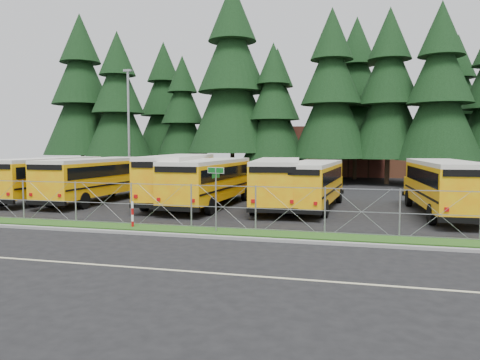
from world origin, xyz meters
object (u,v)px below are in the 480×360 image
Objects in this scene: bus_1 at (97,180)px; bus_east at (443,188)px; bus_4 at (211,183)px; bus_0 at (51,179)px; bus_3 at (180,180)px; street_sign at (216,185)px; light_standard at (129,125)px; bus_5 at (278,184)px; bus_6 at (314,186)px; striped_bollard at (132,215)px.

bus_1 is 0.99× the size of bus_east.
bus_4 is 0.99× the size of bus_east.
bus_east reaches higher than bus_0.
bus_3 is 10.13m from street_sign.
bus_0 is 10.10m from light_standard.
bus_0 is at bearing 174.11° from bus_5.
bus_0 is 9.12m from bus_3.
bus_6 is 1.05× the size of light_standard.
bus_east is at bearing -11.97° from bus_3.
striped_bollard is (1.16, -8.65, -0.96)m from bus_3.
bus_0 is at bearing 175.95° from bus_3.
bus_3 reaches higher than bus_5.
bus_6 is at bearing -9.40° from bus_5.
bus_4 is 8.32m from street_sign.
street_sign is at bearing -29.94° from bus_0.
bus_3 reaches higher than street_sign.
bus_4 is 3.93× the size of street_sign.
bus_1 is 10.67m from striped_bollard.
bus_5 is 3.96× the size of street_sign.
bus_0 is 3.94× the size of street_sign.
striped_bollard is (6.83, -8.15, -0.85)m from bus_1.
bus_0 reaches higher than bus_1.
bus_1 is at bearing 129.97° from striped_bollard.
bus_0 is 16.40m from street_sign.
bus_5 is 17.44m from light_standard.
street_sign is at bearing -105.20° from bus_5.
bus_5 is at bearing 11.31° from bus_4.
street_sign is at bearing -35.82° from bus_1.
striped_bollard is at bearing 179.32° from street_sign.
bus_3 reaches higher than bus_4.
striped_bollard is (10.26, -8.04, -0.85)m from bus_0.
bus_4 is at bearing -28.84° from bus_3.
bus_4 is 6.17m from bus_6.
bus_east is (24.51, -0.48, 0.02)m from bus_0.
bus_0 is at bearing -175.47° from bus_6.
light_standard is (-16.63, 8.91, 4.11)m from bus_6.
bus_6 is at bearing 0.58° from bus_0.
bus_east is (13.07, -0.20, 0.02)m from bus_4.
light_standard reaches higher than bus_6.
bus_4 is 4.05m from bus_5.
bus_3 is at bearing 3.47° from bus_0.
bus_3 is at bearing 161.05° from bus_4.
street_sign is 4.25m from striped_bollard.
bus_3 is 12.48m from light_standard.
bus_6 reaches higher than striped_bollard.
bus_1 is 1.00× the size of bus_4.
bus_3 is 1.07× the size of bus_5.
bus_6 is at bearing 2.06° from bus_1.
bus_5 is at bearing 58.41° from striped_bollard.
striped_bollard is (-7.32, -8.33, -0.79)m from bus_6.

